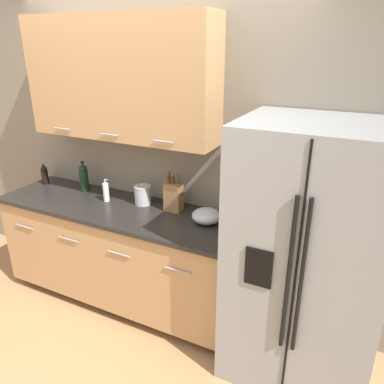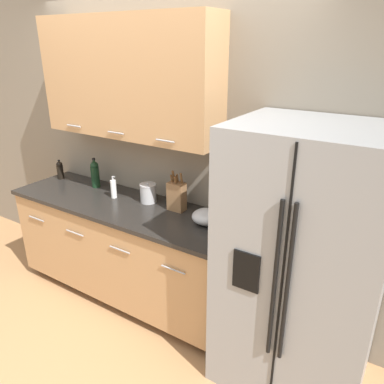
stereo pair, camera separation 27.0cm
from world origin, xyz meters
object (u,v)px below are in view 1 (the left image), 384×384
at_px(mixing_bowl, 207,216).
at_px(refrigerator, 306,258).
at_px(steel_canister, 143,195).
at_px(soap_dispenser, 106,192).
at_px(knife_block, 173,196).
at_px(wine_bottle, 84,177).
at_px(oil_bottle, 45,175).

bearing_deg(mixing_bowl, refrigerator, -9.18).
distance_m(steel_canister, mixing_bowl, 0.62).
relative_size(refrigerator, steel_canister, 9.99).
bearing_deg(soap_dispenser, knife_block, 7.88).
height_order(wine_bottle, oil_bottle, wine_bottle).
bearing_deg(refrigerator, soap_dispenser, 176.03).
relative_size(knife_block, steel_canister, 1.83).
relative_size(wine_bottle, oil_bottle, 1.45).
bearing_deg(oil_bottle, soap_dispenser, -5.53).
bearing_deg(soap_dispenser, oil_bottle, 174.47).
bearing_deg(wine_bottle, soap_dispenser, -17.56).
distance_m(soap_dispenser, mixing_bowl, 0.93).
xyz_separation_m(refrigerator, knife_block, (-1.08, 0.20, 0.15)).
height_order(refrigerator, knife_block, refrigerator).
xyz_separation_m(wine_bottle, oil_bottle, (-0.46, -0.03, -0.04)).
distance_m(knife_block, oil_bottle, 1.39).
xyz_separation_m(oil_bottle, mixing_bowl, (1.71, -0.07, -0.04)).
relative_size(oil_bottle, mixing_bowl, 0.86).
bearing_deg(knife_block, wine_bottle, 178.83).
distance_m(refrigerator, knife_block, 1.11).
relative_size(wine_bottle, steel_canister, 1.58).
bearing_deg(mixing_bowl, soap_dispenser, -179.66).
height_order(refrigerator, soap_dispenser, refrigerator).
bearing_deg(refrigerator, oil_bottle, 175.53).
bearing_deg(refrigerator, mixing_bowl, 170.82).
bearing_deg(wine_bottle, knife_block, -1.17).
height_order(knife_block, mixing_bowl, knife_block).
height_order(steel_canister, mixing_bowl, steel_canister).
height_order(refrigerator, oil_bottle, refrigerator).
bearing_deg(steel_canister, wine_bottle, 178.51).
bearing_deg(wine_bottle, oil_bottle, -176.67).
bearing_deg(mixing_bowl, wine_bottle, 175.57).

